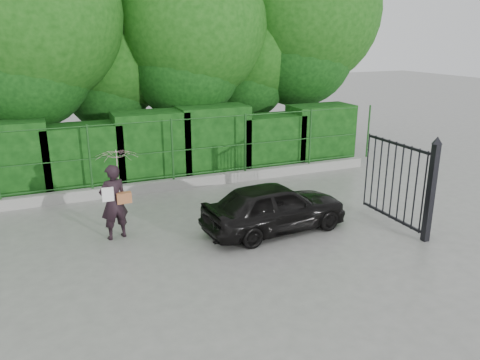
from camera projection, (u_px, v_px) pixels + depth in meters
name	position (u px, v px, depth m)	size (l,w,h in m)	color
ground	(211.00, 254.00, 9.76)	(80.00, 80.00, 0.00)	gray
kerb	(161.00, 186.00, 13.68)	(14.00, 0.25, 0.30)	#9E9E99
fence	(166.00, 150.00, 13.45)	(14.13, 0.06, 1.80)	#1A4A1A
hedge	(151.00, 149.00, 14.30)	(14.20, 1.20, 2.24)	black
trees	(165.00, 27.00, 15.62)	(17.10, 6.15, 8.08)	black
gate	(415.00, 184.00, 10.46)	(0.22, 2.33, 2.36)	black
woman	(116.00, 181.00, 10.21)	(0.96, 0.93, 2.02)	black
car	(275.00, 207.00, 10.77)	(1.38, 3.42, 1.17)	black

